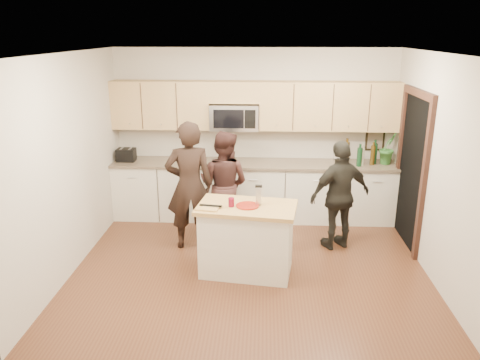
# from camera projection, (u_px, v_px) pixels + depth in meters

# --- Properties ---
(floor) EXTENTS (4.50, 4.50, 0.00)m
(floor) POSITION_uv_depth(u_px,v_px,m) (250.00, 266.00, 6.14)
(floor) COLOR #552F1D
(floor) RESTS_ON ground
(room_shell) EXTENTS (4.52, 4.02, 2.71)m
(room_shell) POSITION_uv_depth(u_px,v_px,m) (251.00, 137.00, 5.61)
(room_shell) COLOR #BAAF9E
(room_shell) RESTS_ON ground
(back_cabinetry) EXTENTS (4.50, 0.66, 0.94)m
(back_cabinetry) POSITION_uv_depth(u_px,v_px,m) (253.00, 190.00, 7.60)
(back_cabinetry) COLOR silver
(back_cabinetry) RESTS_ON ground
(upper_cabinetry) EXTENTS (4.50, 0.33, 0.75)m
(upper_cabinetry) POSITION_uv_depth(u_px,v_px,m) (256.00, 104.00, 7.32)
(upper_cabinetry) COLOR tan
(upper_cabinetry) RESTS_ON ground
(microwave) EXTENTS (0.76, 0.41, 0.40)m
(microwave) POSITION_uv_depth(u_px,v_px,m) (235.00, 117.00, 7.36)
(microwave) COLOR silver
(microwave) RESTS_ON ground
(doorway) EXTENTS (0.06, 1.25, 2.20)m
(doorway) POSITION_uv_depth(u_px,v_px,m) (412.00, 165.00, 6.53)
(doorway) COLOR black
(doorway) RESTS_ON ground
(framed_picture) EXTENTS (0.30, 0.03, 0.38)m
(framed_picture) POSITION_uv_depth(u_px,v_px,m) (375.00, 139.00, 7.54)
(framed_picture) COLOR black
(framed_picture) RESTS_ON ground
(dish_towel) EXTENTS (0.34, 0.60, 0.48)m
(dish_towel) POSITION_uv_depth(u_px,v_px,m) (193.00, 173.00, 7.37)
(dish_towel) COLOR white
(dish_towel) RESTS_ON ground
(island) EXTENTS (1.28, 0.86, 0.90)m
(island) POSITION_uv_depth(u_px,v_px,m) (247.00, 239.00, 5.86)
(island) COLOR silver
(island) RESTS_ON ground
(red_plate) EXTENTS (0.28, 0.28, 0.02)m
(red_plate) POSITION_uv_depth(u_px,v_px,m) (248.00, 206.00, 5.70)
(red_plate) COLOR maroon
(red_plate) RESTS_ON island
(box_grater) EXTENTS (0.09, 0.06, 0.24)m
(box_grater) POSITION_uv_depth(u_px,v_px,m) (259.00, 194.00, 5.71)
(box_grater) COLOR silver
(box_grater) RESTS_ON red_plate
(drink_glass) EXTENTS (0.07, 0.07, 0.11)m
(drink_glass) POSITION_uv_depth(u_px,v_px,m) (231.00, 202.00, 5.68)
(drink_glass) COLOR maroon
(drink_glass) RESTS_ON island
(cutting_board) EXTENTS (0.29, 0.22, 0.02)m
(cutting_board) POSITION_uv_depth(u_px,v_px,m) (207.00, 208.00, 5.61)
(cutting_board) COLOR tan
(cutting_board) RESTS_ON island
(tongs) EXTENTS (0.28, 0.07, 0.02)m
(tongs) POSITION_uv_depth(u_px,v_px,m) (211.00, 206.00, 5.65)
(tongs) COLOR black
(tongs) RESTS_ON cutting_board
(knife) EXTENTS (0.20, 0.05, 0.01)m
(knife) POSITION_uv_depth(u_px,v_px,m) (211.00, 207.00, 5.63)
(knife) COLOR silver
(knife) RESTS_ON cutting_board
(toaster) EXTENTS (0.28, 0.22, 0.21)m
(toaster) POSITION_uv_depth(u_px,v_px,m) (126.00, 155.00, 7.51)
(toaster) COLOR black
(toaster) RESTS_ON back_cabinetry
(bottle_cluster) EXTENTS (0.51, 0.28, 0.39)m
(bottle_cluster) POSITION_uv_depth(u_px,v_px,m) (362.00, 153.00, 7.29)
(bottle_cluster) COLOR #3C280A
(bottle_cluster) RESTS_ON back_cabinetry
(orchid) EXTENTS (0.36, 0.34, 0.51)m
(orchid) POSITION_uv_depth(u_px,v_px,m) (388.00, 148.00, 7.30)
(orchid) COLOR #326E2C
(orchid) RESTS_ON back_cabinetry
(woman_left) EXTENTS (0.73, 0.55, 1.81)m
(woman_left) POSITION_uv_depth(u_px,v_px,m) (189.00, 186.00, 6.44)
(woman_left) COLOR black
(woman_left) RESTS_ON ground
(woman_center) EXTENTS (0.92, 0.82, 1.59)m
(woman_center) POSITION_uv_depth(u_px,v_px,m) (224.00, 184.00, 6.86)
(woman_center) COLOR #341C1A
(woman_center) RESTS_ON ground
(woman_right) EXTENTS (0.98, 0.71, 1.54)m
(woman_right) POSITION_uv_depth(u_px,v_px,m) (340.00, 196.00, 6.45)
(woman_right) COLOR black
(woman_right) RESTS_ON ground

